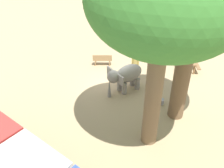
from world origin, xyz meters
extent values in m
plane|color=tan|center=(0.00, 0.00, 0.00)|extent=(60.00, 60.00, 0.00)
cylinder|color=gray|center=(-0.93, 0.29, 0.37)|extent=(0.32, 0.32, 0.73)
cylinder|color=gray|center=(-0.44, 0.13, 0.37)|extent=(0.32, 0.32, 0.73)
cylinder|color=gray|center=(-1.25, -0.67, 0.37)|extent=(0.32, 0.32, 0.73)
cylinder|color=gray|center=(-0.77, -0.83, 0.37)|extent=(0.32, 0.32, 0.73)
ellipsoid|color=gray|center=(-0.85, -0.27, 1.17)|extent=(1.47, 2.04, 1.10)
sphere|color=gray|center=(-0.49, 0.80, 1.31)|extent=(0.78, 0.78, 0.78)
cone|color=gray|center=(-0.39, 1.08, 0.62)|extent=(0.24, 0.24, 1.23)
cube|color=gray|center=(-1.02, 0.86, 1.31)|extent=(0.63, 0.30, 0.59)
cube|color=gray|center=(-0.03, 0.53, 1.31)|extent=(0.63, 0.30, 0.59)
cylinder|color=#3F3833|center=(-0.31, -1.96, 0.41)|extent=(0.14, 0.14, 0.82)
cylinder|color=#3F3833|center=(-0.15, -1.90, 0.41)|extent=(0.14, 0.14, 0.82)
cylinder|color=tan|center=(-0.23, -1.93, 1.11)|extent=(0.32, 0.32, 0.58)
sphere|color=tan|center=(-0.23, -1.93, 1.51)|extent=(0.22, 0.22, 0.22)
cylinder|color=tan|center=(-0.43, -2.00, 1.12)|extent=(0.09, 0.09, 0.55)
cylinder|color=tan|center=(-0.03, -1.85, 1.12)|extent=(0.09, 0.09, 0.55)
cylinder|color=brown|center=(-4.31, 0.21, 2.29)|extent=(0.83, 0.83, 4.58)
ellipsoid|color=#569342|center=(-4.31, 0.21, 5.82)|extent=(4.58, 4.20, 3.25)
cylinder|color=brown|center=(-4.12, 2.72, 2.54)|extent=(0.74, 0.74, 5.08)
ellipsoid|color=#387A2D|center=(-4.12, 2.72, 6.64)|extent=(5.78, 5.29, 4.09)
cube|color=#9E7A51|center=(2.50, -1.74, 0.45)|extent=(1.35, 1.17, 0.06)
cube|color=#9E7A51|center=(2.40, -1.60, 0.68)|extent=(1.15, 0.90, 0.40)
cube|color=#9E7A51|center=(2.92, -1.42, 0.21)|extent=(0.28, 0.33, 0.42)
cube|color=#9E7A51|center=(2.09, -2.06, 0.21)|extent=(0.28, 0.33, 0.42)
cube|color=olive|center=(-2.77, -4.93, 0.75)|extent=(1.51, 1.69, 0.06)
cylinder|color=olive|center=(-3.37, -4.62, 0.36)|extent=(0.10, 0.10, 0.72)
cylinder|color=olive|center=(-2.84, -4.26, 0.36)|extent=(0.10, 0.10, 0.72)
cylinder|color=olive|center=(-2.69, -5.61, 0.36)|extent=(0.10, 0.10, 0.72)
cylinder|color=olive|center=(-2.17, -5.25, 0.36)|extent=(0.10, 0.10, 0.72)
cube|color=olive|center=(-3.28, -5.28, 0.44)|extent=(1.05, 1.37, 0.05)
cube|color=olive|center=(-2.26, -4.58, 0.44)|extent=(1.05, 1.37, 0.05)
cylinder|color=gray|center=(-1.71, 7.70, 1.20)|extent=(0.10, 0.10, 2.40)
cylinder|color=gray|center=(-0.91, 7.70, 1.20)|extent=(0.10, 0.10, 2.40)
cylinder|color=gray|center=(-3.20, -0.19, 0.16)|extent=(0.36, 0.36, 0.32)
camera|label=1|loc=(-7.97, 10.52, 8.79)|focal=39.32mm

